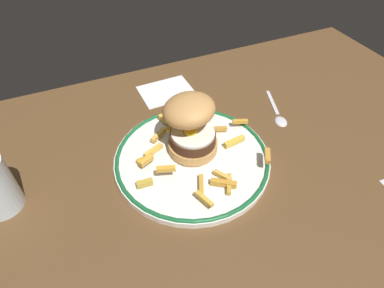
% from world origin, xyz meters
% --- Properties ---
extents(ground_plane, '(1.36, 0.81, 0.04)m').
position_xyz_m(ground_plane, '(0.00, 0.00, -0.02)').
color(ground_plane, brown).
extents(dinner_plate, '(0.30, 0.30, 0.02)m').
position_xyz_m(dinner_plate, '(0.03, 0.05, 0.01)').
color(dinner_plate, white).
rests_on(dinner_plate, ground_plane).
extents(burger, '(0.14, 0.14, 0.11)m').
position_xyz_m(burger, '(0.03, 0.07, 0.07)').
color(burger, tan).
rests_on(burger, dinner_plate).
extents(fries_pile, '(0.26, 0.26, 0.03)m').
position_xyz_m(fries_pile, '(0.03, 0.04, 0.02)').
color(fries_pile, gold).
rests_on(fries_pile, dinner_plate).
extents(spoon, '(0.06, 0.13, 0.01)m').
position_xyz_m(spoon, '(0.26, 0.09, 0.00)').
color(spoon, silver).
rests_on(spoon, ground_plane).
extents(napkin, '(0.13, 0.10, 0.00)m').
position_xyz_m(napkin, '(0.06, 0.28, 0.00)').
color(napkin, white).
rests_on(napkin, ground_plane).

